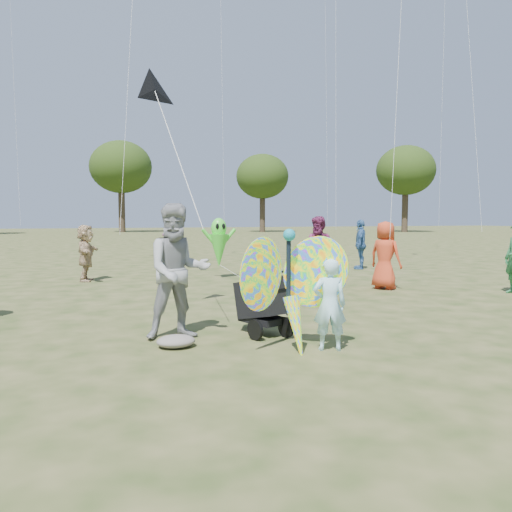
{
  "coord_description": "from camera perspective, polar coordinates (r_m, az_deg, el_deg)",
  "views": [
    {
      "loc": [
        -3.04,
        -6.41,
        1.75
      ],
      "look_at": [
        -0.2,
        1.5,
        1.1
      ],
      "focal_mm": 35.0,
      "sensor_mm": 36.0,
      "label": 1
    }
  ],
  "objects": [
    {
      "name": "jogging_stroller",
      "position": [
        7.55,
        0.61,
        -4.24
      ],
      "size": [
        0.73,
        1.13,
        1.09
      ],
      "rotation": [
        0.0,
        0.0,
        0.35
      ],
      "color": "black",
      "rests_on": "ground"
    },
    {
      "name": "delta_kite_rig",
      "position": [
        9.1,
        -11.49,
        18.02
      ],
      "size": [
        0.91,
        1.87,
        2.76
      ],
      "color": "black",
      "rests_on": "ground"
    },
    {
      "name": "tree_line",
      "position": [
        52.09,
        -12.42,
        9.96
      ],
      "size": [
        91.78,
        33.6,
        10.79
      ],
      "color": "#3A2D21",
      "rests_on": "ground"
    },
    {
      "name": "ground",
      "position": [
        7.31,
        5.53,
        -9.45
      ],
      "size": [
        160.0,
        160.0,
        0.0
      ],
      "primitive_type": "plane",
      "color": "#51592B",
      "rests_on": "ground"
    },
    {
      "name": "crowd_e",
      "position": [
        13.23,
        7.3,
        0.67
      ],
      "size": [
        1.09,
        1.09,
        1.78
      ],
      "primitive_type": "imported",
      "rotation": [
        0.0,
        0.0,
        5.47
      ],
      "color": "#742651",
      "rests_on": "ground"
    },
    {
      "name": "child_girl",
      "position": [
        6.65,
        8.41,
        -5.53
      ],
      "size": [
        0.51,
        0.42,
        1.21
      ],
      "primitive_type": "imported",
      "rotation": [
        0.0,
        0.0,
        2.8
      ],
      "color": "#B4EEFF",
      "rests_on": "ground"
    },
    {
      "name": "grey_bag",
      "position": [
        6.91,
        -9.14,
        -9.59
      ],
      "size": [
        0.52,
        0.43,
        0.17
      ],
      "primitive_type": "ellipsoid",
      "color": "slate",
      "rests_on": "ground"
    },
    {
      "name": "crowd_c",
      "position": [
        17.26,
        11.86,
        1.31
      ],
      "size": [
        0.92,
        1.03,
        1.68
      ],
      "primitive_type": "imported",
      "rotation": [
        0.0,
        0.0,
        4.07
      ],
      "color": "#376298",
      "rests_on": "ground"
    },
    {
      "name": "crowd_j",
      "position": [
        22.07,
        -9.48,
        2.27
      ],
      "size": [
        1.2,
        1.83,
        1.88
      ],
      "primitive_type": "imported",
      "rotation": [
        0.0,
        0.0,
        4.31
      ],
      "color": "#BA6AA7",
      "rests_on": "ground"
    },
    {
      "name": "alien_kite",
      "position": [
        14.36,
        -4.26,
        1.3
      ],
      "size": [
        1.12,
        0.69,
        1.74
      ],
      "color": "#47E636",
      "rests_on": "ground"
    },
    {
      "name": "crowd_d",
      "position": [
        14.47,
        -18.88,
        0.34
      ],
      "size": [
        0.72,
        1.51,
        1.56
      ],
      "primitive_type": "imported",
      "rotation": [
        0.0,
        0.0,
        1.38
      ],
      "color": "tan",
      "rests_on": "ground"
    },
    {
      "name": "adult_man",
      "position": [
        7.28,
        -8.89,
        -1.72
      ],
      "size": [
        0.96,
        0.75,
        1.96
      ],
      "primitive_type": "imported",
      "rotation": [
        0.0,
        0.0,
        0.01
      ],
      "color": "#929397",
      "rests_on": "ground"
    },
    {
      "name": "butterfly_kite",
      "position": [
        6.47,
        4.08,
        -3.85
      ],
      "size": [
        1.74,
        0.75,
        1.81
      ],
      "color": "orange",
      "rests_on": "ground"
    },
    {
      "name": "crowd_a",
      "position": [
        12.56,
        14.54,
        0.08
      ],
      "size": [
        0.83,
        0.96,
        1.66
      ],
      "primitive_type": "imported",
      "rotation": [
        0.0,
        0.0,
        2.02
      ],
      "color": "#C63E1F",
      "rests_on": "ground"
    }
  ]
}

